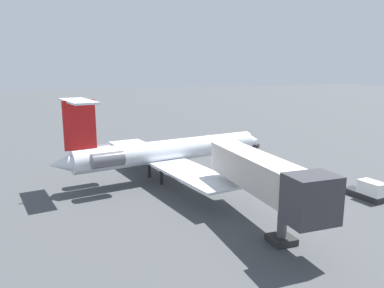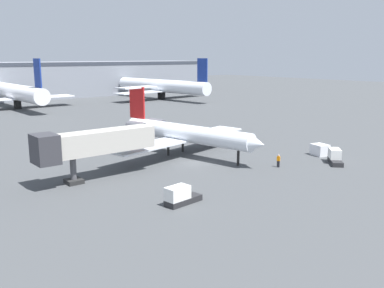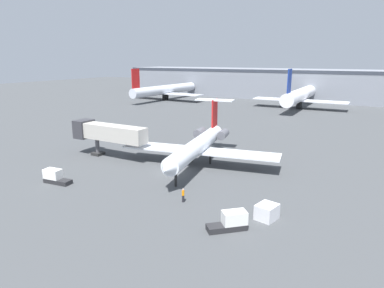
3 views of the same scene
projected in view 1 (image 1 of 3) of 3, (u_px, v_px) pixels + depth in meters
ground_plane at (210, 179)px, 43.12m from camera, size 400.00×400.00×0.10m
regional_jet at (163, 151)px, 42.34m from camera, size 25.83×26.33×9.52m
jet_bridge at (269, 179)px, 28.41m from camera, size 14.52×3.21×6.02m
ground_crew_marshaller at (248, 153)px, 52.43m from camera, size 0.40×0.47×1.69m
baggage_tug_lead at (368, 191)px, 36.34m from camera, size 4.13×1.82×1.90m
baggage_tug_trailing at (244, 142)px, 60.63m from camera, size 3.87×3.76×1.90m
cargo_container_uld at (215, 141)px, 61.48m from camera, size 2.34×2.60×1.63m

